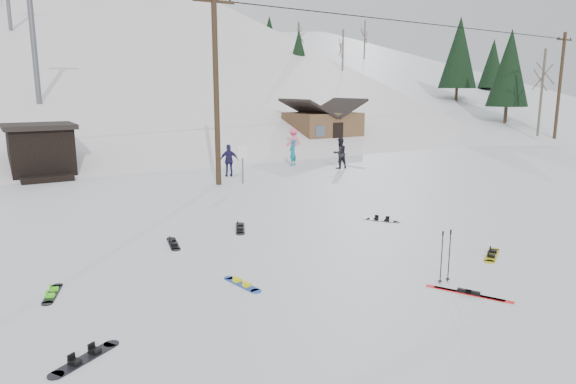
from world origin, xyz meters
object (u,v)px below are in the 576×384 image
utility_pole (216,85)px  hero_skis (469,293)px  hero_snowboard (242,284)px  cabin (322,129)px

utility_pole → hero_skis: bearing=-92.0°
hero_snowboard → hero_skis: 5.22m
cabin → hero_skis: size_ratio=3.06×
hero_skis → hero_snowboard: bearing=115.3°
cabin → hero_snowboard: bearing=-128.6°
hero_skis → utility_pole: bearing=60.6°
hero_snowboard → cabin: bearing=-48.4°
utility_pole → hero_skis: 16.03m
hero_snowboard → utility_pole: bearing=-30.8°
cabin → hero_snowboard: (-17.68, -22.16, -1.46)m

